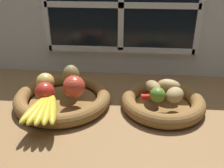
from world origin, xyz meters
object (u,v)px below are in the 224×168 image
at_px(apple_green_back, 71,78).
at_px(apple_red_front, 45,92).
at_px(apple_red_right, 74,87).
at_px(chili_pepper, 158,96).
at_px(potato_oblong, 153,87).
at_px(fruit_bowl_left, 63,98).
at_px(potato_back, 168,85).
at_px(apple_golden_left, 45,82).
at_px(lime_near, 158,95).
at_px(banana_bunch_front, 45,108).
at_px(pear_brown, 71,76).
at_px(fruit_bowl_right, 163,103).
at_px(potato_small, 175,95).

height_order(apple_green_back, apple_red_front, same).
bearing_deg(apple_red_right, chili_pepper, 0.67).
bearing_deg(potato_oblong, apple_red_front, -166.46).
height_order(fruit_bowl_left, potato_back, potato_back).
xyz_separation_m(fruit_bowl_left, apple_golden_left, (-0.06, 0.01, 0.06)).
bearing_deg(chili_pepper, lime_near, -120.63).
bearing_deg(lime_near, banana_bunch_front, -165.27).
bearing_deg(pear_brown, apple_golden_left, -159.36).
distance_m(apple_golden_left, chili_pepper, 0.41).
distance_m(fruit_bowl_left, potato_back, 0.39).
xyz_separation_m(fruit_bowl_right, apple_red_right, (-0.31, -0.03, 0.07)).
xyz_separation_m(fruit_bowl_left, potato_back, (0.38, 0.04, 0.05)).
relative_size(apple_red_front, apple_red_right, 0.84).
relative_size(apple_red_right, chili_pepper, 0.65).
bearing_deg(pear_brown, apple_green_back, 116.52).
relative_size(fruit_bowl_right, potato_small, 4.16).
height_order(apple_red_right, potato_oblong, apple_red_right).
distance_m(banana_bunch_front, potato_oblong, 0.38).
distance_m(apple_red_right, pear_brown, 0.08).
xyz_separation_m(apple_red_front, apple_golden_left, (-0.02, 0.07, -0.00)).
bearing_deg(fruit_bowl_right, lime_near, -123.69).
xyz_separation_m(apple_green_back, chili_pepper, (0.32, -0.07, -0.02)).
height_order(apple_red_front, chili_pepper, apple_red_front).
relative_size(fruit_bowl_right, apple_golden_left, 4.57).
distance_m(apple_golden_left, lime_near, 0.40).
bearing_deg(apple_golden_left, fruit_bowl_left, -11.79).
height_order(fruit_bowl_right, potato_small, potato_small).
distance_m(apple_green_back, apple_red_right, 0.08).
distance_m(apple_red_right, chili_pepper, 0.29).
bearing_deg(banana_bunch_front, potato_oblong, 24.87).
xyz_separation_m(apple_golden_left, pear_brown, (0.09, 0.03, 0.01)).
height_order(apple_golden_left, potato_oblong, apple_golden_left).
height_order(apple_golden_left, lime_near, apple_golden_left).
bearing_deg(chili_pepper, potato_small, -18.79).
bearing_deg(potato_small, potato_back, 98.97).
relative_size(apple_green_back, apple_red_front, 1.00).
height_order(potato_small, lime_near, lime_near).
distance_m(fruit_bowl_left, chili_pepper, 0.34).
bearing_deg(apple_golden_left, lime_near, -7.39).
bearing_deg(apple_red_right, fruit_bowl_right, 5.02).
relative_size(fruit_bowl_left, lime_near, 6.71).
distance_m(fruit_bowl_right, potato_back, 0.07).
bearing_deg(apple_red_right, pear_brown, 109.73).
distance_m(apple_green_back, apple_red_front, 0.13).
xyz_separation_m(fruit_bowl_right, banana_bunch_front, (-0.38, -0.13, 0.04)).
height_order(potato_back, chili_pepper, potato_back).
relative_size(apple_golden_left, banana_bunch_front, 0.33).
bearing_deg(lime_near, fruit_bowl_right, 56.31).
bearing_deg(apple_golden_left, apple_green_back, 23.82).
xyz_separation_m(apple_green_back, apple_golden_left, (-0.09, -0.04, 0.00)).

